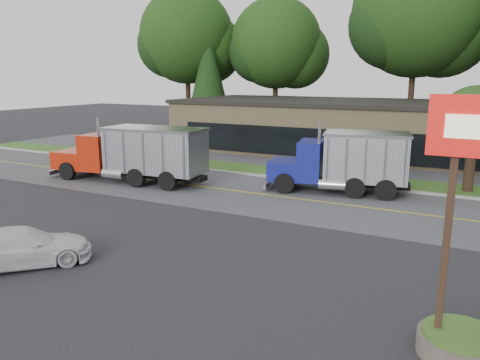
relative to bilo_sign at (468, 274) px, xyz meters
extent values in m
plane|color=#313136|center=(-10.50, 2.50, -2.02)|extent=(140.00, 140.00, 0.00)
cube|color=#5C5C61|center=(-10.50, 11.50, -2.02)|extent=(60.00, 8.00, 0.02)
cube|color=gold|center=(-10.50, 11.50, -2.02)|extent=(60.00, 0.12, 0.01)
cube|color=#9E9E99|center=(-10.50, 15.70, -2.02)|extent=(60.00, 0.30, 0.12)
cube|color=#385C1F|center=(-10.50, 17.50, -2.02)|extent=(60.00, 3.40, 0.03)
cube|color=#5C5C61|center=(-10.50, 22.50, -2.02)|extent=(60.00, 7.00, 0.02)
cube|color=tan|center=(-8.50, 28.50, -0.02)|extent=(32.00, 12.00, 4.00)
cylinder|color=#6B6054|center=(0.00, 0.00, -1.77)|extent=(1.90, 1.90, 0.50)
cylinder|color=#385C1F|center=(0.00, 0.00, -1.47)|extent=(1.70, 1.70, 0.10)
cube|color=#332116|center=(-0.50, 0.00, 0.58)|extent=(0.16, 0.16, 5.00)
cylinder|color=#382619|center=(-30.50, 34.50, 0.84)|extent=(0.56, 0.56, 5.73)
sphere|color=black|center=(-30.50, 34.50, 8.62)|extent=(10.48, 10.48, 10.48)
sphere|color=black|center=(-28.54, 35.81, 7.31)|extent=(7.86, 7.86, 7.86)
sphere|color=black|center=(-32.14, 33.52, 7.64)|extent=(7.20, 7.20, 7.20)
cylinder|color=#382619|center=(-20.50, 36.50, 0.59)|extent=(0.56, 0.56, 5.23)
sphere|color=black|center=(-20.50, 36.50, 7.69)|extent=(9.56, 9.56, 9.56)
sphere|color=black|center=(-18.71, 37.69, 6.49)|extent=(7.17, 7.17, 7.17)
sphere|color=black|center=(-21.99, 35.60, 6.79)|extent=(6.57, 6.57, 6.57)
cylinder|color=#382619|center=(-6.50, 36.50, 1.21)|extent=(0.56, 0.56, 6.47)
sphere|color=black|center=(-6.50, 36.50, 9.99)|extent=(11.83, 11.83, 11.83)
sphere|color=black|center=(-4.28, 37.98, 8.51)|extent=(8.87, 8.87, 8.87)
sphere|color=black|center=(-8.35, 35.39, 8.88)|extent=(8.13, 8.13, 8.13)
cylinder|color=#382619|center=(-26.50, 32.50, -1.52)|extent=(0.44, 0.44, 1.00)
cone|color=black|center=(-26.50, 32.50, 4.31)|extent=(5.06, 5.06, 10.36)
cylinder|color=#382619|center=(-0.50, 17.50, -0.97)|extent=(0.56, 0.56, 2.11)
sphere|color=black|center=(-0.50, 17.50, 1.90)|extent=(3.86, 3.86, 3.86)
sphere|color=black|center=(-1.10, 17.14, 1.54)|extent=(2.66, 2.66, 2.66)
cube|color=black|center=(-18.72, 10.72, -1.45)|extent=(9.75, 1.84, 0.28)
cube|color=red|center=(-22.92, 10.35, -0.90)|extent=(2.51, 2.49, 1.10)
cube|color=red|center=(-21.03, 10.51, -0.30)|extent=(1.89, 2.54, 2.20)
cube|color=black|center=(-21.77, 10.45, 0.10)|extent=(0.24, 2.10, 0.90)
cube|color=silver|center=(-17.04, 10.87, 0.00)|extent=(6.00, 3.00, 2.50)
cube|color=silver|center=(-17.04, 10.87, 1.30)|extent=(6.16, 3.16, 0.12)
cylinder|color=black|center=(-22.81, 11.51, -1.45)|extent=(1.13, 0.44, 1.10)
cylinder|color=black|center=(-22.61, 9.22, -1.45)|extent=(1.13, 0.44, 1.10)
cylinder|color=black|center=(-16.72, 12.05, -1.45)|extent=(1.13, 0.44, 1.10)
cylinder|color=black|center=(-16.52, 9.76, -1.45)|extent=(1.13, 0.44, 1.10)
cube|color=black|center=(-6.73, 14.00, -1.45)|extent=(7.26, 2.42, 0.28)
cube|color=navy|center=(-9.80, 13.38, -0.90)|extent=(2.15, 2.60, 1.10)
cube|color=navy|center=(-8.42, 13.66, -0.30)|extent=(1.71, 2.60, 2.20)
cube|color=black|center=(-8.96, 13.55, 0.10)|extent=(0.48, 2.07, 0.90)
cube|color=silver|center=(-5.51, 14.25, 0.00)|extent=(4.72, 3.31, 2.50)
cube|color=silver|center=(-5.51, 14.25, 1.30)|extent=(4.89, 3.49, 0.12)
cylinder|color=black|center=(-9.88, 14.53, -1.45)|extent=(1.15, 0.56, 1.10)
cylinder|color=black|center=(-9.42, 12.28, -1.45)|extent=(1.15, 0.56, 1.10)
cylinder|color=black|center=(-5.43, 15.44, -1.45)|extent=(1.15, 0.56, 1.10)
cylinder|color=black|center=(-4.97, 13.19, -1.45)|extent=(1.15, 0.56, 1.10)
imported|color=silver|center=(-13.52, -1.11, -1.37)|extent=(4.34, 4.60, 1.31)
camera|label=1|loc=(-0.01, -10.94, 4.31)|focal=35.00mm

